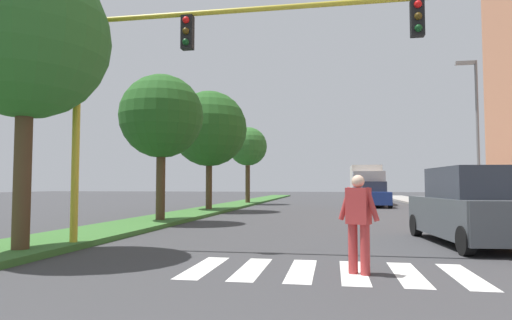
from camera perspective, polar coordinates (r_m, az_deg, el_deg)
ground_plane at (r=31.06m, az=9.81°, el=-6.05°), size 140.00×140.00×0.00m
crosswalk at (r=8.01m, az=9.29°, el=-14.12°), size 4.95×2.20×0.01m
median_strip at (r=29.91m, az=-3.77°, el=-6.05°), size 2.46×64.00×0.15m
tree_near at (r=11.17m, az=-27.71°, el=13.82°), size 3.57×3.57×6.39m
tree_mid at (r=18.06m, az=-12.21°, el=5.51°), size 3.35×3.35×5.81m
tree_far at (r=25.58m, az=-6.11°, el=4.04°), size 4.37×4.37×6.82m
tree_distant at (r=34.74m, az=-1.08°, el=1.72°), size 3.07×3.07×5.98m
sidewalk_right at (r=30.00m, az=24.53°, el=-5.75°), size 3.00×64.00×0.15m
traffic_light_gantry at (r=10.62m, az=-8.95°, el=12.42°), size 9.47×0.30×6.00m
street_lamp_right at (r=23.97m, az=26.66°, el=4.44°), size 1.02×0.24×7.50m
pedestrian_performer at (r=7.74m, az=13.21°, el=-7.51°), size 0.70×0.42×1.69m
suv_crossing at (r=12.47m, az=26.33°, el=-5.64°), size 2.37×4.76×1.97m
sedan_midblock at (r=31.43m, az=15.05°, el=-4.46°), size 2.02×4.38×1.77m
sedan_distant at (r=41.61m, az=14.29°, el=-4.20°), size 2.06×4.12×1.70m
truck_box_delivery at (r=36.19m, az=14.16°, el=-3.01°), size 2.40×6.20×3.10m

